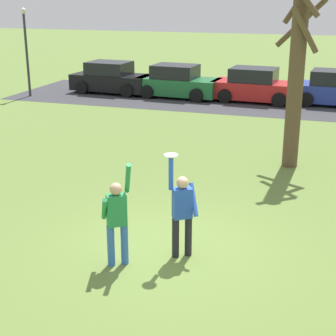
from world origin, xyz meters
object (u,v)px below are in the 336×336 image
object	(u,v)px
person_catcher	(182,210)
parked_car_green	(177,83)
frisbee_disc	(171,155)
parked_car_black	(111,79)
parked_car_red	(255,86)
person_defender	(117,217)
lamppost_by_lot	(26,44)
bare_tree_tall	(297,62)

from	to	relation	value
person_catcher	parked_car_green	size ratio (longest dim) A/B	0.49
person_catcher	frisbee_disc	size ratio (longest dim) A/B	7.92
frisbee_disc	parked_car_black	world-z (taller)	frisbee_disc
person_catcher	parked_car_red	bearing A→B (deg)	-119.50
person_catcher	person_defender	bearing A→B (deg)	-0.00
frisbee_disc	parked_car_black	xyz separation A→B (m)	(-8.37, 16.20, -1.37)
person_catcher	parked_car_green	world-z (taller)	person_catcher
person_defender	parked_car_green	xyz separation A→B (m)	(-3.90, 16.63, -0.25)
parked_car_red	frisbee_disc	bearing A→B (deg)	-83.05
parked_car_red	person_catcher	bearing A→B (deg)	-82.35
frisbee_disc	lamppost_by_lot	distance (m)	18.40
parked_car_green	bare_tree_tall	xyz separation A→B (m)	(6.42, -9.43, 2.33)
bare_tree_tall	lamppost_by_lot	xyz separation A→B (m)	(-13.53, 7.41, -0.47)
parked_car_black	frisbee_disc	bearing A→B (deg)	-58.98
frisbee_disc	parked_car_green	world-z (taller)	frisbee_disc
bare_tree_tall	parked_car_black	bearing A→B (deg)	136.29
parked_car_red	bare_tree_tall	xyz separation A→B (m)	(2.56, -9.51, 2.33)
frisbee_disc	lamppost_by_lot	bearing A→B (deg)	130.26
person_catcher	bare_tree_tall	xyz separation A→B (m)	(1.46, 6.50, 2.08)
parked_car_black	bare_tree_tall	bearing A→B (deg)	-40.02
frisbee_disc	bare_tree_tall	world-z (taller)	bare_tree_tall
parked_car_red	lamppost_by_lot	bearing A→B (deg)	-165.47
parked_car_black	parked_car_green	world-z (taller)	same
frisbee_disc	bare_tree_tall	distance (m)	6.89
parked_car_black	lamppost_by_lot	size ratio (longest dim) A/B	0.99
person_catcher	bare_tree_tall	distance (m)	6.98
parked_car_red	lamppost_by_lot	size ratio (longest dim) A/B	0.99
frisbee_disc	lamppost_by_lot	world-z (taller)	lamppost_by_lot
frisbee_disc	person_catcher	bearing A→B (deg)	33.45
parked_car_black	parked_car_red	distance (m)	7.45
person_defender	lamppost_by_lot	world-z (taller)	lamppost_by_lot
frisbee_disc	parked_car_black	size ratio (longest dim) A/B	0.06
parked_car_green	frisbee_disc	bearing A→B (deg)	-69.76
person_defender	parked_car_black	xyz separation A→B (m)	(-7.50, 16.78, -0.25)
person_catcher	lamppost_by_lot	world-z (taller)	lamppost_by_lot
parked_car_black	bare_tree_tall	size ratio (longest dim) A/B	0.73
person_defender	lamppost_by_lot	bearing A→B (deg)	93.57
person_defender	frisbee_disc	world-z (taller)	frisbee_disc
parked_car_black	parked_car_red	xyz separation A→B (m)	(7.45, -0.06, 0.00)
parked_car_red	parked_car_green	bearing A→B (deg)	-175.08
person_defender	frisbee_disc	distance (m)	1.52
person_defender	frisbee_disc	xyz separation A→B (m)	(0.87, 0.57, 1.11)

